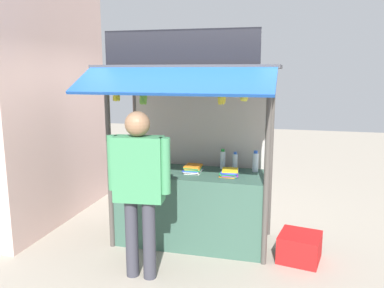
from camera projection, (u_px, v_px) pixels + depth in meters
ground_plane at (192, 241)px, 4.85m from camera, size 20.00×20.00×0.00m
stall_counter at (192, 207)px, 4.77m from camera, size 1.81×0.72×0.89m
stall_structure at (194, 120)px, 4.65m from camera, size 2.01×1.55×2.52m
water_bottle_left at (136, 155)px, 5.15m from camera, size 0.06×0.06×0.23m
water_bottle_far_right at (255, 162)px, 4.70m from camera, size 0.07×0.07×0.26m
water_bottle_back_left at (223, 159)px, 4.86m from camera, size 0.07×0.07×0.25m
water_bottle_mid_left at (235, 161)px, 4.81m from camera, size 0.06×0.06×0.22m
magazine_stack_rear_center at (132, 173)px, 4.56m from camera, size 0.22×0.25×0.05m
magazine_stack_mid_right at (230, 173)px, 4.53m from camera, size 0.22×0.27×0.07m
magazine_stack_right at (193, 169)px, 4.68m from camera, size 0.21×0.24×0.09m
banana_bunch_rightmost at (221, 97)px, 3.97m from camera, size 0.10×0.10×0.28m
banana_bunch_inner_right at (116, 94)px, 4.25m from camera, size 0.10×0.09×0.26m
banana_bunch_leftmost at (244, 95)px, 3.91m from camera, size 0.10×0.09×0.24m
banana_bunch_inner_left at (143, 98)px, 4.18m from camera, size 0.10×0.10×0.29m
vendor_person at (139, 180)px, 3.83m from camera, size 0.65×0.26×1.72m
plastic_crate at (300, 247)px, 4.35m from camera, size 0.51×0.51×0.31m
neighbour_wall at (57, 104)px, 5.31m from camera, size 0.20×2.40×3.30m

